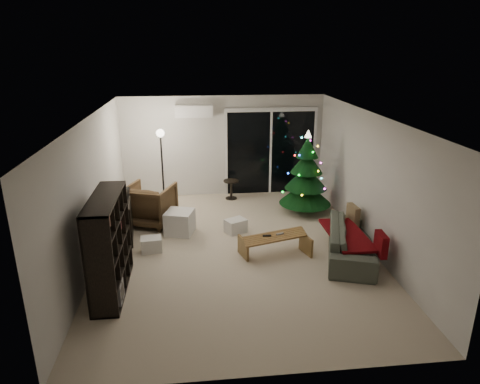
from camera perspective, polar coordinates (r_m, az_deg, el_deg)
The scene contains 18 objects.
room at distance 9.16m, azimuth 1.40°, elevation 2.30°, with size 6.50×7.51×2.60m.
bookshelf at distance 6.87m, azimuth -18.62°, elevation -6.81°, with size 0.39×1.55×1.55m, color black, non-canonical shape.
media_cabinet at distance 8.86m, azimuth -15.75°, elevation -3.29°, with size 0.48×1.27×0.79m, color black.
stereo at distance 8.69m, azimuth -16.03°, elevation -0.36°, with size 0.40×0.48×0.17m, color black.
armchair at distance 9.31m, azimuth -11.91°, elevation -1.61°, with size 0.93×0.96×0.87m, color brown.
ottoman at distance 8.80m, azimuth -8.04°, elevation -4.01°, with size 0.53×0.53×0.47m, color silver.
cardboard_box_a at distance 8.18m, azimuth -11.73°, elevation -6.86°, with size 0.38×0.29×0.27m, color beige.
cardboard_box_b at distance 8.78m, azimuth -0.58°, elevation -4.54°, with size 0.40×0.30×0.28m, color beige.
side_table at distance 10.65m, azimuth -1.18°, elevation 0.33°, with size 0.38×0.38×0.48m, color black.
floor_lamp at distance 9.84m, azimuth -10.27°, elevation 2.63°, with size 0.30×0.30×1.85m, color black.
sofa at distance 8.05m, azimuth 14.62°, elevation -6.33°, with size 1.99×0.78×0.58m, color #3B4038.
sofa_throw at distance 7.96m, azimuth 14.02°, elevation -5.54°, with size 0.62×1.44×0.05m, color maroon.
cushion_a at distance 8.59m, azimuth 14.83°, elevation -2.97°, with size 0.11×0.38×0.38m, color brown.
cushion_b at distance 7.50m, azimuth 18.29°, elevation -6.64°, with size 0.11×0.38×0.38m, color maroon.
coffee_table at distance 7.87m, azimuth 4.66°, elevation -7.11°, with size 1.22×0.43×0.39m, color brown, non-canonical shape.
remote_a at distance 7.76m, azimuth 3.61°, elevation -5.83°, with size 0.15×0.05×0.02m, color black.
remote_b at distance 7.85m, azimuth 5.35°, elevation -5.58°, with size 0.14×0.04×0.02m, color slate.
christmas_tree at distance 9.69m, azimuth 8.84°, elevation 2.62°, with size 1.18×1.18×1.90m, color #0B4115.
Camera 1 is at (-0.72, -7.20, 3.66)m, focal length 32.00 mm.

